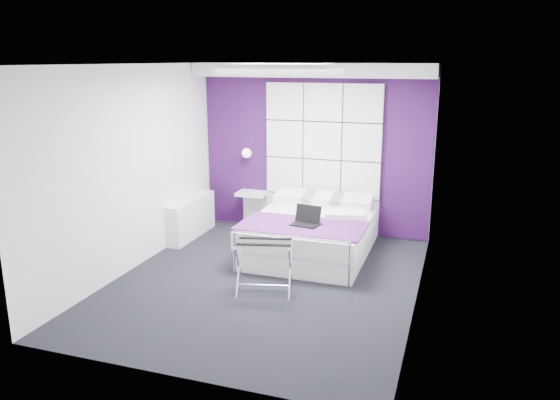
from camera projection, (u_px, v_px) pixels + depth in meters
name	position (u px, v px, depth m)	size (l,w,h in m)	color
floor	(266.00, 281.00, 6.71)	(4.40, 4.40, 0.00)	black
ceiling	(264.00, 64.00, 6.06)	(4.40, 4.40, 0.00)	white
wall_back	(314.00, 150.00, 8.41)	(3.60, 3.60, 0.00)	white
wall_left	(133.00, 169.00, 6.94)	(4.40, 4.40, 0.00)	white
wall_right	(423.00, 190.00, 5.83)	(4.40, 4.40, 0.00)	white
accent_wall	(314.00, 150.00, 8.40)	(3.58, 0.02, 2.58)	#330E40
soffit	(311.00, 70.00, 7.88)	(3.58, 0.50, 0.20)	white
headboard	(322.00, 159.00, 8.34)	(1.80, 0.08, 2.30)	silver
skylight	(281.00, 68.00, 6.63)	(1.36, 0.86, 0.12)	white
wall_lamp	(248.00, 153.00, 8.62)	(0.15, 0.15, 0.15)	white
radiator	(191.00, 218.00, 8.35)	(0.22, 1.20, 0.60)	white
bed	(311.00, 233.00, 7.62)	(1.64, 1.98, 0.70)	white
nightstand	(252.00, 193.00, 8.72)	(0.47, 0.36, 0.05)	white
luggage_rack	(265.00, 266.00, 6.38)	(0.62, 0.46, 0.62)	silver
laptop	(306.00, 220.00, 7.13)	(0.35, 0.25, 0.25)	black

